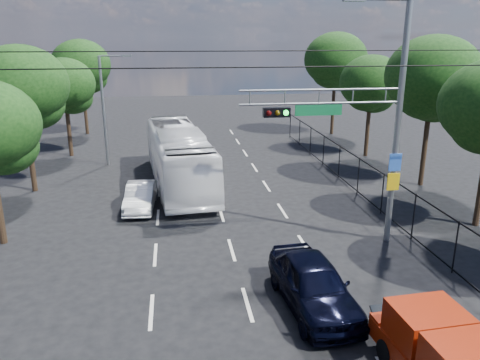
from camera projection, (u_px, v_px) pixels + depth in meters
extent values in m
cube|color=beige|center=(151.00, 312.00, 14.40)|extent=(0.12, 2.00, 0.01)
cube|color=beige|center=(155.00, 254.00, 18.19)|extent=(0.12, 2.00, 0.01)
cube|color=beige|center=(158.00, 217.00, 21.98)|extent=(0.12, 2.00, 0.01)
cube|color=beige|center=(160.00, 191.00, 25.76)|extent=(0.12, 2.00, 0.01)
cube|color=beige|center=(161.00, 171.00, 29.55)|extent=(0.12, 2.00, 0.01)
cube|color=beige|center=(162.00, 156.00, 33.34)|extent=(0.12, 2.00, 0.01)
cube|color=beige|center=(163.00, 144.00, 37.12)|extent=(0.12, 2.00, 0.01)
cube|color=beige|center=(164.00, 134.00, 40.91)|extent=(0.12, 2.00, 0.01)
cube|color=beige|center=(247.00, 304.00, 14.81)|extent=(0.12, 2.00, 0.01)
cube|color=beige|center=(232.00, 250.00, 18.60)|extent=(0.12, 2.00, 0.01)
cube|color=beige|center=(221.00, 214.00, 22.38)|extent=(0.12, 2.00, 0.01)
cube|color=beige|center=(214.00, 188.00, 26.17)|extent=(0.12, 2.00, 0.01)
cube|color=beige|center=(208.00, 169.00, 29.96)|extent=(0.12, 2.00, 0.01)
cube|color=beige|center=(204.00, 154.00, 33.74)|extent=(0.12, 2.00, 0.01)
cube|color=beige|center=(201.00, 143.00, 37.53)|extent=(0.12, 2.00, 0.01)
cube|color=beige|center=(198.00, 133.00, 41.32)|extent=(0.12, 2.00, 0.01)
cube|color=beige|center=(338.00, 297.00, 15.21)|extent=(0.12, 2.00, 0.01)
cube|color=beige|center=(305.00, 245.00, 19.00)|extent=(0.12, 2.00, 0.01)
cube|color=beige|center=(282.00, 211.00, 22.79)|extent=(0.12, 2.00, 0.01)
cube|color=beige|center=(266.00, 186.00, 26.57)|extent=(0.12, 2.00, 0.01)
cube|color=beige|center=(254.00, 167.00, 30.36)|extent=(0.12, 2.00, 0.01)
cube|color=beige|center=(245.00, 153.00, 34.15)|extent=(0.12, 2.00, 0.01)
cube|color=beige|center=(238.00, 141.00, 37.93)|extent=(0.12, 2.00, 0.01)
cube|color=beige|center=(232.00, 132.00, 41.72)|extent=(0.12, 2.00, 0.01)
cylinder|color=slate|center=(397.00, 128.00, 18.09)|extent=(0.24, 0.24, 9.50)
cylinder|color=slate|center=(322.00, 90.00, 17.23)|extent=(6.20, 0.08, 0.08)
cylinder|color=slate|center=(321.00, 103.00, 17.38)|extent=(6.20, 0.08, 0.08)
cube|color=black|center=(277.00, 112.00, 17.23)|extent=(1.00, 0.28, 0.35)
sphere|color=#3F0505|center=(269.00, 113.00, 17.05)|extent=(0.20, 0.20, 0.20)
sphere|color=#4C3805|center=(277.00, 113.00, 17.09)|extent=(0.20, 0.20, 0.20)
sphere|color=#0CE533|center=(286.00, 113.00, 17.13)|extent=(0.20, 0.20, 0.20)
cube|color=#0E6233|center=(319.00, 110.00, 17.44)|extent=(1.80, 0.05, 0.40)
cube|color=blue|center=(395.00, 162.00, 18.35)|extent=(0.50, 0.04, 0.70)
cube|color=gold|center=(393.00, 182.00, 18.58)|extent=(0.50, 0.04, 0.70)
cylinder|color=slate|center=(386.00, 95.00, 17.64)|extent=(0.05, 0.05, 0.50)
cylinder|color=slate|center=(353.00, 96.00, 17.47)|extent=(0.05, 0.05, 0.50)
cylinder|color=slate|center=(319.00, 97.00, 17.29)|extent=(0.05, 0.05, 0.50)
cylinder|color=slate|center=(285.00, 97.00, 17.11)|extent=(0.05, 0.05, 0.50)
cylinder|color=slate|center=(250.00, 98.00, 16.94)|extent=(0.05, 0.05, 0.50)
cylinder|color=slate|center=(104.00, 112.00, 29.95)|extent=(0.18, 0.18, 7.00)
cylinder|color=slate|center=(112.00, 56.00, 29.03)|extent=(1.60, 0.09, 0.09)
cube|color=slate|center=(127.00, 56.00, 29.15)|extent=(0.60, 0.22, 0.15)
cylinder|color=black|center=(238.00, 67.00, 14.60)|extent=(22.00, 0.04, 0.04)
cylinder|color=black|center=(226.00, 51.00, 17.79)|extent=(22.00, 0.04, 0.04)
cylinder|color=black|center=(222.00, 67.00, 19.42)|extent=(22.00, 0.04, 0.04)
cube|color=black|center=(375.00, 169.00, 22.84)|extent=(0.04, 34.00, 0.06)
cube|color=black|center=(372.00, 203.00, 23.37)|extent=(0.04, 34.00, 0.06)
cylinder|color=black|center=(455.00, 247.00, 16.49)|extent=(0.06, 0.06, 2.00)
cylinder|color=black|center=(414.00, 217.00, 19.33)|extent=(0.06, 0.06, 2.00)
cylinder|color=black|center=(382.00, 194.00, 22.17)|extent=(0.06, 0.06, 2.00)
cylinder|color=black|center=(358.00, 176.00, 25.01)|extent=(0.06, 0.06, 2.00)
cylinder|color=black|center=(339.00, 162.00, 27.85)|extent=(0.06, 0.06, 2.00)
cylinder|color=black|center=(324.00, 150.00, 30.69)|extent=(0.06, 0.06, 2.00)
cylinder|color=black|center=(311.00, 141.00, 33.53)|extent=(0.06, 0.06, 2.00)
cylinder|color=black|center=(300.00, 133.00, 36.37)|extent=(0.06, 0.06, 2.00)
cylinder|color=black|center=(290.00, 126.00, 39.21)|extent=(0.06, 0.06, 2.00)
cylinder|color=black|center=(425.00, 144.00, 26.12)|extent=(0.28, 0.28, 4.76)
ellipsoid|color=black|center=(433.00, 76.00, 25.03)|extent=(5.10, 5.10, 4.33)
ellipsoid|color=black|center=(434.00, 97.00, 25.72)|extent=(3.40, 3.40, 2.72)
ellipsoid|color=black|center=(427.00, 96.00, 25.09)|extent=(3.23, 3.23, 2.58)
cylinder|color=black|center=(368.00, 128.00, 32.80)|extent=(0.28, 0.28, 4.03)
ellipsoid|color=black|center=(371.00, 82.00, 31.88)|extent=(4.32, 4.32, 3.67)
ellipsoid|color=black|center=(374.00, 96.00, 32.51)|extent=(2.88, 2.88, 2.30)
ellipsoid|color=black|center=(367.00, 95.00, 31.89)|extent=(2.74, 2.74, 2.19)
cylinder|color=black|center=(333.00, 106.00, 40.27)|extent=(0.28, 0.28, 4.93)
ellipsoid|color=black|center=(336.00, 59.00, 39.14)|extent=(5.28, 5.28, 4.49)
ellipsoid|color=black|center=(338.00, 74.00, 39.84)|extent=(3.52, 3.52, 2.82)
ellipsoid|color=black|center=(332.00, 72.00, 39.21)|extent=(3.34, 3.34, 2.68)
ellipsoid|color=black|center=(3.00, 147.00, 18.43)|extent=(2.72, 2.72, 2.18)
cylinder|color=black|center=(30.00, 151.00, 25.14)|extent=(0.28, 0.28, 4.48)
ellipsoid|color=black|center=(21.00, 85.00, 24.11)|extent=(4.80, 4.80, 4.08)
ellipsoid|color=black|center=(34.00, 105.00, 24.77)|extent=(3.20, 3.20, 2.56)
ellipsoid|color=black|center=(15.00, 104.00, 24.15)|extent=(3.04, 3.04, 2.43)
cylinder|color=black|center=(69.00, 129.00, 32.84)|extent=(0.28, 0.28, 3.92)
ellipsoid|color=black|center=(64.00, 84.00, 31.94)|extent=(4.20, 4.20, 3.57)
ellipsoid|color=black|center=(72.00, 98.00, 32.57)|extent=(2.80, 2.80, 2.24)
ellipsoid|color=black|center=(59.00, 97.00, 31.95)|extent=(2.66, 2.66, 2.13)
cylinder|color=black|center=(85.00, 108.00, 40.29)|extent=(0.28, 0.28, 4.59)
ellipsoid|color=black|center=(81.00, 65.00, 39.24)|extent=(4.92, 4.92, 4.18)
ellipsoid|color=black|center=(88.00, 78.00, 39.91)|extent=(3.28, 3.28, 2.62)
ellipsoid|color=black|center=(77.00, 77.00, 39.29)|extent=(3.12, 3.12, 2.49)
cylinder|color=black|center=(387.00, 352.00, 12.05)|extent=(0.28, 0.68, 0.66)
cylinder|color=black|center=(443.00, 344.00, 12.35)|extent=(0.28, 0.68, 0.66)
cube|color=maroon|center=(403.00, 323.00, 12.73)|extent=(1.78, 0.62, 0.52)
cube|color=black|center=(399.00, 310.00, 12.90)|extent=(1.63, 0.47, 0.29)
cube|color=maroon|center=(428.00, 325.00, 11.57)|extent=(1.79, 1.56, 0.90)
cube|color=black|center=(445.00, 341.00, 10.89)|extent=(1.47, 0.13, 0.52)
imported|color=black|center=(313.00, 284.00, 14.46)|extent=(2.24, 4.80, 1.59)
imported|color=white|center=(179.00, 157.00, 26.48)|extent=(3.96, 11.90, 3.25)
imported|color=silver|center=(140.00, 196.00, 22.94)|extent=(1.50, 3.84, 1.25)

